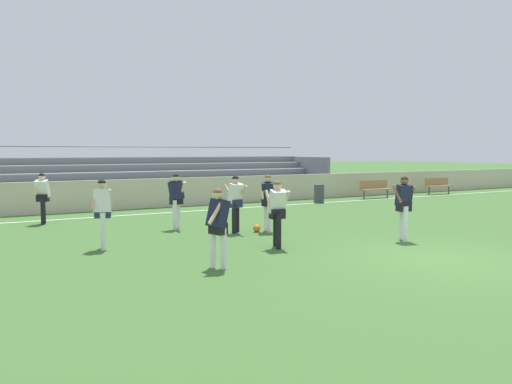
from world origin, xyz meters
TOP-DOWN VIEW (x-y plane):
  - ground_plane at (0.00, 0.00)m, footprint 160.00×160.00m
  - field_line_sideline at (0.00, 10.72)m, footprint 44.00×0.12m
  - sideline_wall at (0.00, 12.60)m, footprint 48.00×0.16m
  - bleacher_stand at (-1.91, 15.55)m, footprint 19.12×3.91m
  - bench_far_right at (13.16, 11.22)m, footprint 1.80×0.40m
  - bench_near_wall_gap at (8.56, 11.22)m, footprint 1.80×0.40m
  - trash_bin at (4.83, 10.88)m, footprint 0.47×0.47m
  - player_white_wide_left at (-2.29, 5.32)m, footprint 0.48×0.65m
  - player_dark_wide_right at (-1.37, 5.04)m, footprint 0.60×0.48m
  - player_dark_deep_cover at (1.02, 2.03)m, footprint 0.53×0.48m
  - player_white_dropping_back at (-2.41, 2.83)m, footprint 0.48×0.53m
  - player_dark_challenging at (-3.56, 6.79)m, footprint 0.45×0.57m
  - player_white_overlapping at (-6.16, 4.74)m, footprint 0.59×0.40m
  - player_dark_on_ball at (-4.55, 1.63)m, footprint 0.63×0.49m
  - player_white_trailing_run at (-6.97, 9.92)m, footprint 0.57×0.51m
  - soccer_ball at (-1.70, 5.11)m, footprint 0.22×0.22m

SIDE VIEW (x-z plane):
  - ground_plane at x=0.00m, z-range 0.00..0.00m
  - field_line_sideline at x=0.00m, z-range 0.00..0.01m
  - soccer_ball at x=-1.70m, z-range 0.00..0.22m
  - trash_bin at x=4.83m, z-range 0.00..0.83m
  - bench_far_right at x=13.16m, z-range 0.10..1.00m
  - bench_near_wall_gap at x=8.56m, z-range 0.10..1.00m
  - sideline_wall at x=0.00m, z-range 0.00..1.22m
  - player_dark_on_ball at x=-4.55m, z-range 0.15..1.77m
  - player_white_dropping_back at x=-2.41m, z-range 0.15..1.80m
  - player_white_trailing_run at x=-6.97m, z-range 0.16..1.81m
  - player_white_wide_left at x=-2.29m, z-range 0.16..1.81m
  - player_dark_wide_right at x=-1.37m, z-range 0.16..1.84m
  - player_dark_challenging at x=-3.56m, z-range 0.16..1.85m
  - player_white_overlapping at x=-6.16m, z-range 0.16..1.85m
  - player_dark_deep_cover at x=1.02m, z-range 0.17..1.87m
  - bleacher_stand at x=-1.91m, z-range -0.21..2.40m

